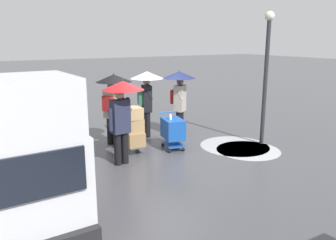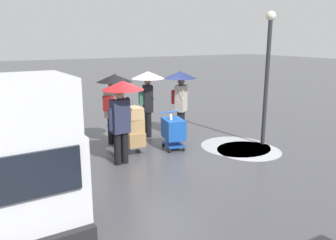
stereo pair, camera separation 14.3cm
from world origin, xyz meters
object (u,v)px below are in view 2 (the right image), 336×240
at_px(shopping_cart_vendor, 173,130).
at_px(pedestrian_pink_side, 114,93).
at_px(pedestrian_white_side, 122,102).
at_px(street_lamp, 268,65).
at_px(pedestrian_black_side, 180,88).
at_px(hand_dolly_boxes, 134,129).
at_px(pedestrian_far_side, 148,88).

xyz_separation_m(shopping_cart_vendor, pedestrian_pink_side, (1.30, -1.22, 1.00)).
bearing_deg(pedestrian_white_side, street_lamp, 172.88).
distance_m(shopping_cart_vendor, pedestrian_black_side, 1.70).
distance_m(hand_dolly_boxes, pedestrian_far_side, 1.90).
bearing_deg(hand_dolly_boxes, pedestrian_pink_side, -79.26).
xyz_separation_m(hand_dolly_boxes, pedestrian_white_side, (0.58, 0.61, 0.89)).
xyz_separation_m(hand_dolly_boxes, pedestrian_pink_side, (0.19, -0.99, 0.88)).
bearing_deg(hand_dolly_boxes, pedestrian_far_side, -129.44).
bearing_deg(pedestrian_pink_side, hand_dolly_boxes, 100.74).
bearing_deg(pedestrian_far_side, hand_dolly_boxes, 50.56).
relative_size(pedestrian_white_side, street_lamp, 0.56).
bearing_deg(hand_dolly_boxes, pedestrian_white_side, 46.46).
relative_size(pedestrian_black_side, pedestrian_white_side, 1.00).
height_order(pedestrian_far_side, street_lamp, street_lamp).
xyz_separation_m(pedestrian_black_side, pedestrian_white_side, (2.58, 1.44, 0.01)).
distance_m(shopping_cart_vendor, pedestrian_pink_side, 2.05).
bearing_deg(pedestrian_far_side, pedestrian_pink_side, 13.95).
height_order(pedestrian_pink_side, street_lamp, street_lamp).
bearing_deg(pedestrian_far_side, street_lamp, 137.13).
bearing_deg(shopping_cart_vendor, pedestrian_white_side, 12.69).
relative_size(shopping_cart_vendor, hand_dolly_boxes, 0.79).
bearing_deg(pedestrian_far_side, pedestrian_white_side, 49.19).
bearing_deg(street_lamp, pedestrian_black_side, -49.03).
height_order(pedestrian_pink_side, pedestrian_far_side, same).
bearing_deg(shopping_cart_vendor, pedestrian_far_side, -88.26).
bearing_deg(pedestrian_pink_side, pedestrian_white_side, 76.14).
distance_m(shopping_cart_vendor, pedestrian_white_side, 2.02).
bearing_deg(pedestrian_pink_side, pedestrian_far_side, -166.05).
height_order(pedestrian_white_side, pedestrian_far_side, same).
relative_size(shopping_cart_vendor, pedestrian_white_side, 0.49).
height_order(pedestrian_black_side, pedestrian_far_side, same).
bearing_deg(pedestrian_white_side, shopping_cart_vendor, -167.31).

